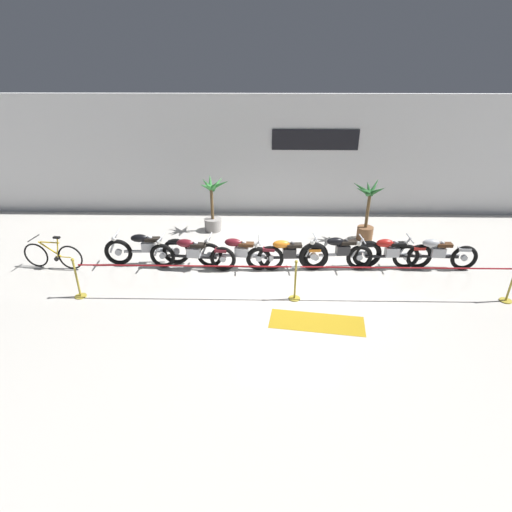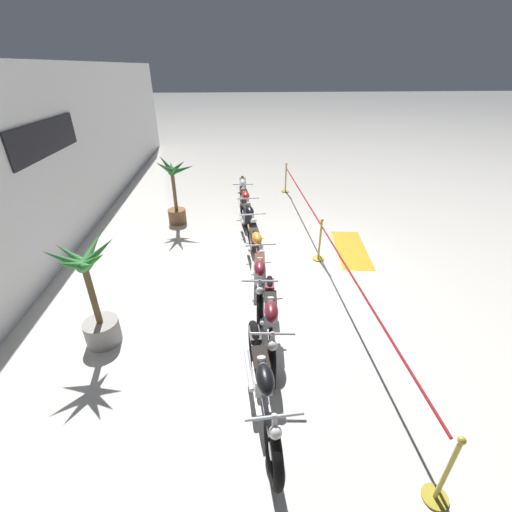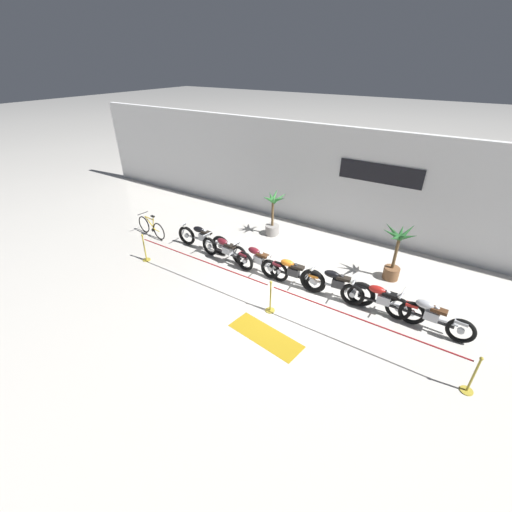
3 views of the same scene
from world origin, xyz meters
The scene contains 16 objects.
ground_plane centered at (0.00, 0.00, 0.00)m, with size 120.00×120.00×0.00m, color silver.
back_wall centered at (0.00, 5.12, 2.10)m, with size 28.00×0.29×4.20m.
motorcycle_black_0 centered at (-3.97, 0.75, 0.48)m, with size 2.39×0.62×0.97m.
motorcycle_maroon_1 centered at (-2.67, 0.49, 0.47)m, with size 2.41×0.62×0.94m.
motorcycle_maroon_2 centered at (-1.37, 0.55, 0.47)m, with size 2.41×0.62×0.94m.
motorcycle_orange_3 centered at (-0.07, 0.52, 0.45)m, with size 2.27×0.62×0.92m.
motorcycle_black_4 centered at (1.39, 0.59, 0.49)m, with size 2.31×0.62×0.99m.
motorcycle_red_5 centered at (2.73, 0.61, 0.46)m, with size 2.38×0.62×0.94m.
motorcycle_silver_6 centered at (3.98, 0.62, 0.47)m, with size 2.29×0.62×0.94m.
bicycle centered at (-6.50, 0.48, 0.38)m, with size 1.72×0.48×0.96m.
potted_palm_left_of_row centered at (2.53, 2.61, 0.92)m, with size 1.08×1.08×1.99m.
potted_palm_right_of_row centered at (-2.40, 3.27, 0.82)m, with size 1.03×0.99×1.89m.
stanchion_far_left centered at (-1.44, -1.01, 0.74)m, with size 10.36×0.28×1.05m.
stanchion_mid_left centered at (0.05, -1.01, 0.36)m, with size 0.28×0.28×1.05m.
stanchion_mid_right centered at (5.14, -1.01, 0.36)m, with size 0.28×0.28×1.05m.
floor_banner centered at (0.48, -1.96, 0.00)m, with size 2.08×0.75×0.01m, color #B78E19.
Camera 1 is at (-0.73, -9.25, 5.24)m, focal length 28.00 mm.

